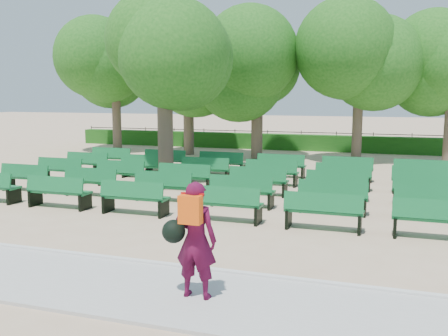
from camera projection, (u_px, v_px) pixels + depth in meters
name	position (u px, v px, depth m)	size (l,w,h in m)	color
ground	(191.00, 196.00, 15.69)	(120.00, 120.00, 0.00)	tan
paving	(32.00, 275.00, 8.74)	(30.00, 2.20, 0.06)	#B5B4B0
curb	(71.00, 254.00, 9.82)	(30.00, 0.12, 0.10)	silver
hedge	(283.00, 142.00, 28.76)	(26.00, 0.70, 0.90)	#1C5516
fence	(284.00, 149.00, 29.21)	(26.00, 0.10, 1.02)	black
tree_line	(266.00, 158.00, 25.08)	(21.80, 6.80, 7.04)	#26671B
bench_array	(223.00, 190.00, 16.25)	(1.86, 0.72, 1.15)	#126731
tree_among	(164.00, 62.00, 17.76)	(4.30, 4.30, 6.29)	brown
person	(194.00, 238.00, 7.60)	(0.85, 0.51, 1.82)	#4A0A27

